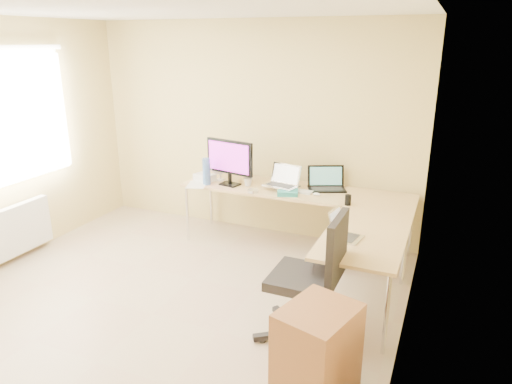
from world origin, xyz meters
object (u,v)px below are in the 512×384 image
at_px(desk_main, 295,219).
at_px(desk_return, 362,272).
at_px(laptop_return, 347,228).
at_px(water_bottle, 206,171).
at_px(keyboard, 294,190).
at_px(desk_fan, 221,169).
at_px(monitor, 230,163).
at_px(mug, 248,182).
at_px(laptop_black, 327,179).
at_px(office_chair, 303,283).
at_px(laptop_center, 282,176).
at_px(cabinet, 317,356).

height_order(desk_main, desk_return, same).
bearing_deg(laptop_return, desk_main, 44.97).
bearing_deg(water_bottle, laptop_return, -26.15).
xyz_separation_m(keyboard, desk_fan, (-0.96, 0.06, 0.13)).
xyz_separation_m(desk_main, monitor, (-0.77, -0.14, 0.64)).
bearing_deg(desk_main, laptop_return, -53.83).
bearing_deg(mug, water_bottle, -163.72).
height_order(mug, desk_fan, desk_fan).
relative_size(laptop_black, mug, 3.97).
height_order(desk_return, mug, mug).
height_order(keyboard, office_chair, office_chair).
distance_m(desk_main, laptop_black, 0.61).
bearing_deg(laptop_black, keyboard, -173.07).
xyz_separation_m(mug, desk_fan, (-0.40, 0.08, 0.09)).
bearing_deg(office_chair, keyboard, 111.71).
height_order(monitor, desk_fan, monitor).
bearing_deg(laptop_center, mug, -169.05).
height_order(desk_return, office_chair, office_chair).
bearing_deg(office_chair, monitor, 133.20).
relative_size(desk_return, laptop_return, 4.34).
distance_m(monitor, water_bottle, 0.30).
bearing_deg(laptop_black, monitor, 169.54).
bearing_deg(laptop_black, desk_return, -84.15).
relative_size(laptop_return, office_chair, 0.27).
height_order(desk_main, monitor, monitor).
xyz_separation_m(laptop_center, water_bottle, (-0.89, -0.12, -0.01)).
xyz_separation_m(laptop_center, laptop_return, (0.98, -1.04, -0.07)).
distance_m(desk_return, keyboard, 1.39).
xyz_separation_m(keyboard, water_bottle, (-1.03, -0.16, 0.15)).
height_order(mug, laptop_return, laptop_return).
bearing_deg(water_bottle, mug, 16.28).
distance_m(laptop_black, water_bottle, 1.40).
bearing_deg(laptop_center, keyboard, 28.52).
bearing_deg(office_chair, desk_main, 111.04).
height_order(desk_return, laptop_black, laptop_black).
relative_size(monitor, laptop_return, 2.11).
bearing_deg(laptop_center, cabinet, -50.86).
xyz_separation_m(water_bottle, laptop_return, (1.87, -0.92, -0.06)).
relative_size(keyboard, laptop_return, 1.41).
relative_size(desk_main, desk_fan, 9.67).
bearing_deg(water_bottle, office_chair, -40.53).
distance_m(desk_main, water_bottle, 1.18).
xyz_separation_m(mug, cabinet, (1.48, -2.21, -0.42)).
bearing_deg(mug, monitor, -166.69).
bearing_deg(cabinet, mug, 140.09).
bearing_deg(mug, laptop_black, 13.67).
relative_size(desk_fan, laptop_return, 0.92).
relative_size(keyboard, cabinet, 0.59).
xyz_separation_m(office_chair, cabinet, (0.31, -0.66, -0.14)).
xyz_separation_m(desk_return, water_bottle, (-2.00, 0.77, 0.52)).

